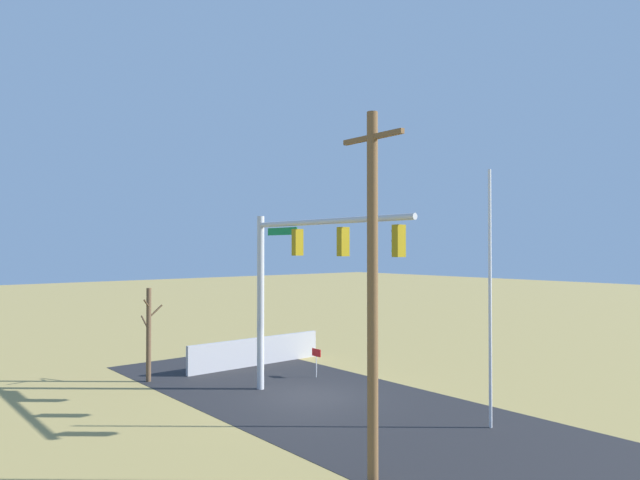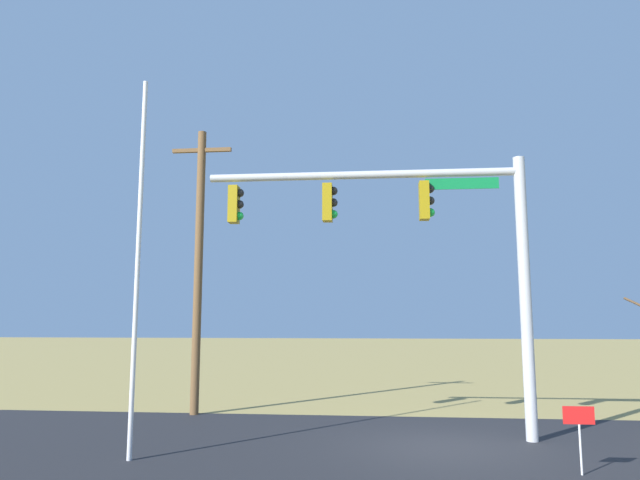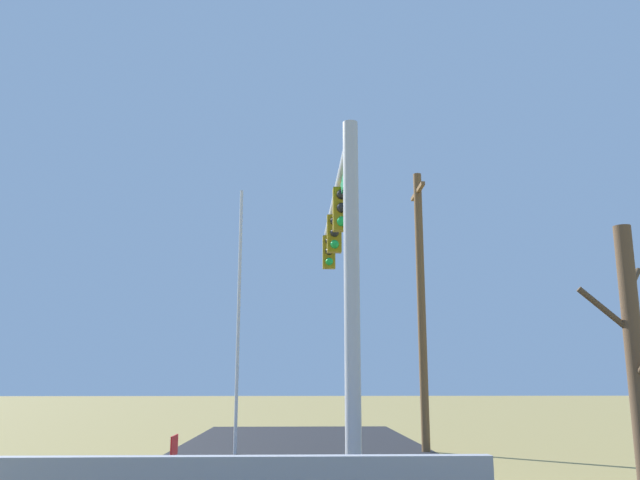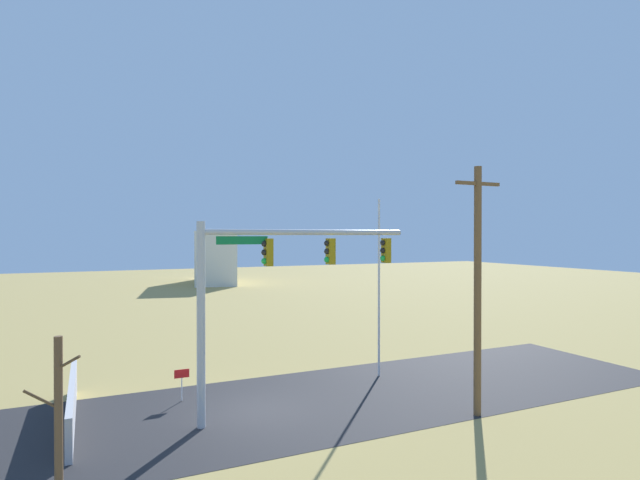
{
  "view_description": "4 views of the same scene",
  "coord_description": "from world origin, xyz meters",
  "px_view_note": "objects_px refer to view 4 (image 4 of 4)",
  "views": [
    {
      "loc": [
        -16.18,
        13.17,
        5.5
      ],
      "look_at": [
        -2.42,
        1.56,
        5.79
      ],
      "focal_mm": 31.37,
      "sensor_mm": 36.0,
      "label": 1
    },
    {
      "loc": [
        -1.36,
        -13.5,
        2.77
      ],
      "look_at": [
        -2.79,
        0.29,
        4.72
      ],
      "focal_mm": 32.38,
      "sensor_mm": 36.0,
      "label": 2
    },
    {
      "loc": [
        13.45,
        -0.16,
        2.1
      ],
      "look_at": [
        -2.49,
        0.39,
        5.54
      ],
      "focal_mm": 36.63,
      "sensor_mm": 36.0,
      "label": 3
    },
    {
      "loc": [
        5.5,
        17.32,
        6.32
      ],
      "look_at": [
        -2.44,
        0.28,
        6.15
      ],
      "focal_mm": 28.18,
      "sensor_mm": 36.0,
      "label": 4
    }
  ],
  "objects_px": {
    "bare_tree": "(58,413)",
    "open_sign": "(182,378)",
    "signal_mast": "(270,277)",
    "flagpole": "(379,288)",
    "utility_pole": "(478,286)",
    "distant_building": "(215,257)"
  },
  "relations": [
    {
      "from": "flagpole",
      "to": "bare_tree",
      "type": "relative_size",
      "value": 2.05
    },
    {
      "from": "signal_mast",
      "to": "open_sign",
      "type": "height_order",
      "value": "signal_mast"
    },
    {
      "from": "signal_mast",
      "to": "flagpole",
      "type": "relative_size",
      "value": 1.0
    },
    {
      "from": "flagpole",
      "to": "open_sign",
      "type": "xyz_separation_m",
      "value": [
        8.63,
        -0.22,
        -3.07
      ]
    },
    {
      "from": "signal_mast",
      "to": "utility_pole",
      "type": "height_order",
      "value": "utility_pole"
    },
    {
      "from": "flagpole",
      "to": "distant_building",
      "type": "bearing_deg",
      "value": -94.36
    },
    {
      "from": "signal_mast",
      "to": "flagpole",
      "type": "bearing_deg",
      "value": -156.06
    },
    {
      "from": "signal_mast",
      "to": "flagpole",
      "type": "distance_m",
      "value": 6.77
    },
    {
      "from": "signal_mast",
      "to": "flagpole",
      "type": "height_order",
      "value": "flagpole"
    },
    {
      "from": "bare_tree",
      "to": "open_sign",
      "type": "height_order",
      "value": "bare_tree"
    },
    {
      "from": "bare_tree",
      "to": "distant_building",
      "type": "distance_m",
      "value": 55.32
    },
    {
      "from": "signal_mast",
      "to": "bare_tree",
      "type": "relative_size",
      "value": 2.05
    },
    {
      "from": "utility_pole",
      "to": "open_sign",
      "type": "height_order",
      "value": "utility_pole"
    },
    {
      "from": "utility_pole",
      "to": "open_sign",
      "type": "distance_m",
      "value": 11.49
    },
    {
      "from": "utility_pole",
      "to": "signal_mast",
      "type": "bearing_deg",
      "value": -24.02
    },
    {
      "from": "flagpole",
      "to": "utility_pole",
      "type": "bearing_deg",
      "value": 95.29
    },
    {
      "from": "flagpole",
      "to": "open_sign",
      "type": "height_order",
      "value": "flagpole"
    },
    {
      "from": "flagpole",
      "to": "open_sign",
      "type": "distance_m",
      "value": 9.16
    },
    {
      "from": "utility_pole",
      "to": "distant_building",
      "type": "relative_size",
      "value": 0.76
    },
    {
      "from": "signal_mast",
      "to": "utility_pole",
      "type": "distance_m",
      "value": 7.3
    },
    {
      "from": "signal_mast",
      "to": "utility_pole",
      "type": "bearing_deg",
      "value": 155.98
    },
    {
      "from": "open_sign",
      "to": "bare_tree",
      "type": "bearing_deg",
      "value": 56.06
    }
  ]
}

